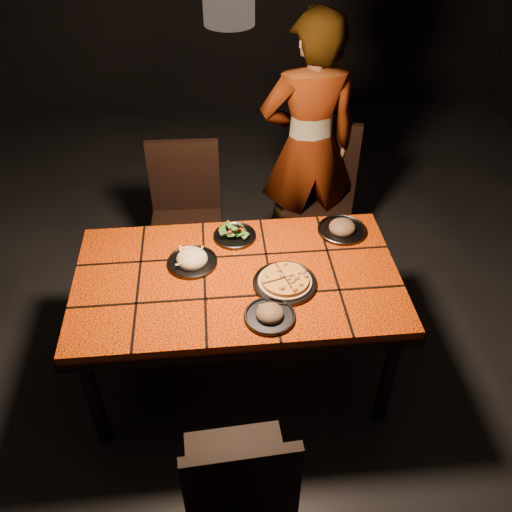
{
  "coord_description": "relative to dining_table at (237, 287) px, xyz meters",
  "views": [
    {
      "loc": [
        -0.09,
        -1.98,
        2.54
      ],
      "look_at": [
        0.1,
        0.06,
        0.82
      ],
      "focal_mm": 38.0,
      "sensor_mm": 36.0,
      "label": 1
    }
  ],
  "objects": [
    {
      "name": "room_shell",
      "position": [
        0.0,
        0.0,
        0.83
      ],
      "size": [
        6.04,
        7.04,
        3.08
      ],
      "color": "black",
      "rests_on": "ground"
    },
    {
      "name": "chair_near",
      "position": [
        -0.06,
        -0.95,
        -0.15
      ],
      "size": [
        0.44,
        0.44,
        0.92
      ],
      "rotation": [
        0.0,
        0.0,
        3.2
      ],
      "color": "black",
      "rests_on": "ground"
    },
    {
      "name": "plate_mushroom_b",
      "position": [
        0.59,
        0.3,
        0.1
      ],
      "size": [
        0.27,
        0.27,
        0.09
      ],
      "color": "#333438",
      "rests_on": "dining_table"
    },
    {
      "name": "plate_pizza",
      "position": [
        0.23,
        -0.09,
        0.1
      ],
      "size": [
        0.32,
        0.32,
        0.04
      ],
      "color": "#333438",
      "rests_on": "dining_table"
    },
    {
      "name": "pendant_lamp",
      "position": [
        0.0,
        0.0,
        1.35
      ],
      "size": [
        0.18,
        0.18,
        1.06
      ],
      "color": "black",
      "rests_on": "room_shell"
    },
    {
      "name": "dining_table",
      "position": [
        0.0,
        0.0,
        0.0
      ],
      "size": [
        1.62,
        0.92,
        0.75
      ],
      "color": "#DA4006",
      "rests_on": "ground"
    },
    {
      "name": "diner",
      "position": [
        0.53,
        1.04,
        0.19
      ],
      "size": [
        0.66,
        0.46,
        1.72
      ],
      "primitive_type": "imported",
      "rotation": [
        0.0,
        0.0,
        3.22
      ],
      "color": "brown",
      "rests_on": "ground"
    },
    {
      "name": "plate_salad",
      "position": [
        0.01,
        0.31,
        0.1
      ],
      "size": [
        0.23,
        0.23,
        0.07
      ],
      "color": "#333438",
      "rests_on": "dining_table"
    },
    {
      "name": "plate_pasta",
      "position": [
        -0.22,
        0.11,
        0.1
      ],
      "size": [
        0.25,
        0.25,
        0.08
      ],
      "color": "#333438",
      "rests_on": "dining_table"
    },
    {
      "name": "chair_far_left",
      "position": [
        -0.27,
        0.87,
        -0.11
      ],
      "size": [
        0.46,
        0.46,
        0.98
      ],
      "rotation": [
        0.0,
        0.0,
        -0.03
      ],
      "color": "black",
      "rests_on": "ground"
    },
    {
      "name": "chair_far_right",
      "position": [
        0.64,
        1.06,
        -0.11
      ],
      "size": [
        0.55,
        0.55,
        0.97
      ],
      "rotation": [
        0.0,
        0.0,
        -0.31
      ],
      "color": "black",
      "rests_on": "ground"
    },
    {
      "name": "plate_mushroom_a",
      "position": [
        0.13,
        -0.3,
        0.1
      ],
      "size": [
        0.24,
        0.24,
        0.08
      ],
      "color": "#333438",
      "rests_on": "dining_table"
    }
  ]
}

